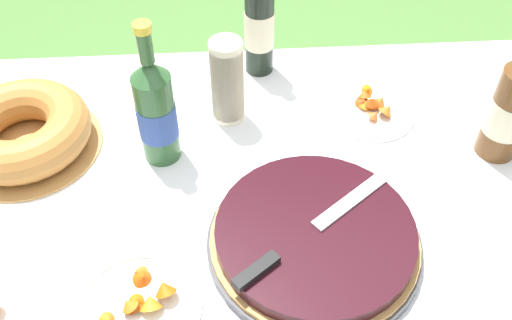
# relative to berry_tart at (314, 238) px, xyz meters

# --- Properties ---
(garden_table) EXTENTS (1.51, 0.94, 0.76)m
(garden_table) POSITION_rel_berry_tart_xyz_m (-0.09, 0.15, -0.11)
(garden_table) COLOR brown
(garden_table) RESTS_ON ground_plane
(tablecloth) EXTENTS (1.52, 0.95, 0.10)m
(tablecloth) POSITION_rel_berry_tart_xyz_m (-0.09, 0.15, -0.04)
(tablecloth) COLOR white
(tablecloth) RESTS_ON garden_table
(berry_tart) EXTENTS (0.39, 0.39, 0.06)m
(berry_tart) POSITION_rel_berry_tart_xyz_m (0.00, 0.00, 0.00)
(berry_tart) COLOR #38383D
(berry_tart) RESTS_ON tablecloth
(serving_knife) EXTENTS (0.31, 0.25, 0.01)m
(serving_knife) POSITION_rel_berry_tart_xyz_m (-0.02, -0.02, 0.04)
(serving_knife) COLOR silver
(serving_knife) RESTS_ON berry_tart
(bundt_cake) EXTENTS (0.32, 0.32, 0.10)m
(bundt_cake) POSITION_rel_berry_tart_xyz_m (-0.58, 0.30, 0.02)
(bundt_cake) COLOR #B78447
(bundt_cake) RESTS_ON tablecloth
(cup_stack) EXTENTS (0.07, 0.07, 0.20)m
(cup_stack) POSITION_rel_berry_tart_xyz_m (-0.14, 0.37, 0.07)
(cup_stack) COLOR beige
(cup_stack) RESTS_ON tablecloth
(cider_bottle_green) EXTENTS (0.08, 0.08, 0.32)m
(cider_bottle_green) POSITION_rel_berry_tart_xyz_m (-0.29, 0.26, 0.09)
(cider_bottle_green) COLOR #2D562D
(cider_bottle_green) RESTS_ON tablecloth
(cider_bottle_amber) EXTENTS (0.09, 0.09, 0.32)m
(cider_bottle_amber) POSITION_rel_berry_tart_xyz_m (0.42, 0.22, 0.09)
(cider_bottle_amber) COLOR brown
(cider_bottle_amber) RESTS_ON tablecloth
(juice_bottle_red) EXTENTS (0.07, 0.07, 0.36)m
(juice_bottle_red) POSITION_rel_berry_tart_xyz_m (-0.06, 0.54, 0.11)
(juice_bottle_red) COLOR black
(juice_bottle_red) RESTS_ON tablecloth
(snack_plate_left) EXTENTS (0.20, 0.20, 0.05)m
(snack_plate_left) POSITION_rel_berry_tart_xyz_m (0.18, 0.36, -0.02)
(snack_plate_left) COLOR white
(snack_plate_left) RESTS_ON tablecloth
(snack_plate_right) EXTENTS (0.21, 0.21, 0.06)m
(snack_plate_right) POSITION_rel_berry_tart_xyz_m (-0.31, -0.11, -0.02)
(snack_plate_right) COLOR white
(snack_plate_right) RESTS_ON tablecloth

